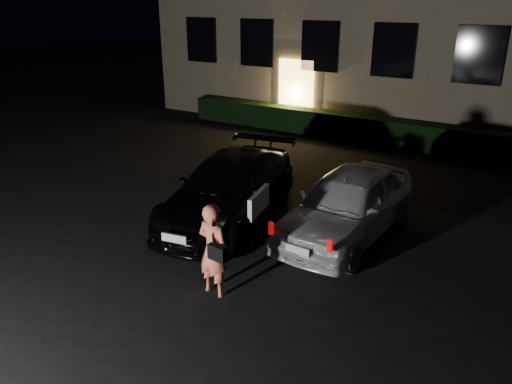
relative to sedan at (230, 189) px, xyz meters
The scene contains 5 objects.
ground 3.09m from the sedan, 72.22° to the right, with size 80.00×80.00×0.00m, color black.
hedge 7.69m from the sedan, 83.12° to the left, with size 15.00×0.70×0.85m, color black.
sedan is the anchor object (origin of this frame).
hatch 2.62m from the sedan, 11.41° to the left, with size 1.85×4.20×1.41m.
man 3.09m from the sedan, 60.14° to the right, with size 0.67×0.45×1.61m.
Camera 1 is at (5.00, -5.56, 4.66)m, focal length 35.00 mm.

